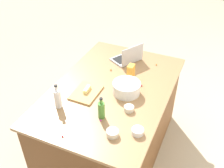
{
  "coord_description": "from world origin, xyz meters",
  "views": [
    {
      "loc": [
        1.92,
        0.85,
        2.5
      ],
      "look_at": [
        0.0,
        0.0,
        0.95
      ],
      "focal_mm": 42.48,
      "sensor_mm": 36.0,
      "label": 1
    }
  ],
  "objects": [
    {
      "name": "ground_plane",
      "position": [
        0.0,
        0.0,
        0.0
      ],
      "size": [
        12.0,
        12.0,
        0.0
      ],
      "primitive_type": "plane",
      "color": "#B7A88E"
    },
    {
      "name": "candy_1",
      "position": [
        -0.15,
        0.26,
        0.91
      ],
      "size": [
        0.02,
        0.02,
        0.02
      ],
      "primitive_type": "sphere",
      "color": "red",
      "rests_on": "island_counter"
    },
    {
      "name": "bottle_olive",
      "position": [
        0.42,
        0.09,
        0.99
      ],
      "size": [
        0.06,
        0.06,
        0.21
      ],
      "color": "#4C8C38",
      "rests_on": "island_counter"
    },
    {
      "name": "candy_2",
      "position": [
        -0.28,
        -0.14,
        0.91
      ],
      "size": [
        0.02,
        0.02,
        0.02
      ],
      "primitive_type": "sphere",
      "color": "orange",
      "rests_on": "island_counter"
    },
    {
      "name": "candy_4",
      "position": [
        -0.59,
        0.29,
        0.91
      ],
      "size": [
        0.01,
        0.01,
        0.01
      ],
      "primitive_type": "sphere",
      "color": "orange",
      "rests_on": "island_counter"
    },
    {
      "name": "laptop",
      "position": [
        -0.54,
        -0.04,
        0.95
      ],
      "size": [
        0.38,
        0.35,
        0.22
      ],
      "color": "#B7B7BC",
      "rests_on": "island_counter"
    },
    {
      "name": "island_counter",
      "position": [
        0.0,
        0.0,
        0.45
      ],
      "size": [
        1.69,
        1.12,
        0.9
      ],
      "color": "brown",
      "rests_on": "ground"
    },
    {
      "name": "butter_stick_left",
      "position": [
        0.16,
        -0.2,
        0.94
      ],
      "size": [
        0.11,
        0.04,
        0.04
      ],
      "primitive_type": "cube",
      "rotation": [
        0.0,
        0.0,
        0.07
      ],
      "color": "#F4E58C",
      "rests_on": "cutting_board"
    },
    {
      "name": "mixing_bowl_large",
      "position": [
        0.01,
        0.16,
        0.96
      ],
      "size": [
        0.27,
        0.27,
        0.12
      ],
      "color": "white",
      "rests_on": "island_counter"
    },
    {
      "name": "candy_5",
      "position": [
        0.75,
        -0.1,
        0.91
      ],
      "size": [
        0.02,
        0.02,
        0.02
      ],
      "primitive_type": "sphere",
      "color": "red",
      "rests_on": "island_counter"
    },
    {
      "name": "candy_0",
      "position": [
        0.47,
        0.1,
        0.91
      ],
      "size": [
        0.02,
        0.02,
        0.02
      ],
      "primitive_type": "sphere",
      "color": "#CC3399",
      "rests_on": "island_counter"
    },
    {
      "name": "cutting_board",
      "position": [
        0.18,
        -0.2,
        0.91
      ],
      "size": [
        0.31,
        0.23,
        0.02
      ],
      "primitive_type": "cube",
      "color": "tan",
      "rests_on": "island_counter"
    },
    {
      "name": "ramekin_wide",
      "position": [
        0.47,
        0.43,
        0.92
      ],
      "size": [
        0.1,
        0.1,
        0.05
      ],
      "primitive_type": "cylinder",
      "color": "white",
      "rests_on": "island_counter"
    },
    {
      "name": "ramekin_small",
      "position": [
        0.24,
        0.27,
        0.92
      ],
      "size": [
        0.09,
        0.09,
        0.05
      ],
      "primitive_type": "cylinder",
      "color": "beige",
      "rests_on": "island_counter"
    },
    {
      "name": "candy_3",
      "position": [
        -0.47,
        -0.13,
        0.91
      ],
      "size": [
        0.02,
        0.02,
        0.02
      ],
      "primitive_type": "sphere",
      "color": "orange",
      "rests_on": "island_counter"
    },
    {
      "name": "candy_bag",
      "position": [
        -0.22,
        0.11,
        0.99
      ],
      "size": [
        0.09,
        0.06,
        0.17
      ],
      "primitive_type": "cube",
      "color": "gold",
      "rests_on": "island_counter"
    },
    {
      "name": "ramekin_medium",
      "position": [
        0.57,
        0.26,
        0.93
      ],
      "size": [
        0.1,
        0.1,
        0.05
      ],
      "primitive_type": "cylinder",
      "color": "beige",
      "rests_on": "island_counter"
    },
    {
      "name": "bottle_vinegar",
      "position": [
        0.45,
        -0.33,
        1.0
      ],
      "size": [
        0.06,
        0.06,
        0.24
      ],
      "color": "white",
      "rests_on": "island_counter"
    }
  ]
}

